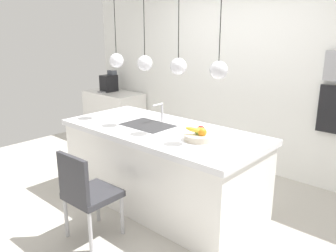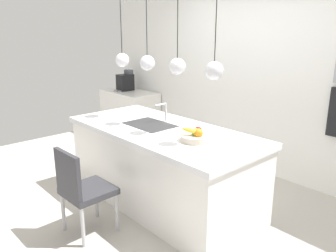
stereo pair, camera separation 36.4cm
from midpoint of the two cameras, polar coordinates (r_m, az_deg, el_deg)
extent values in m
plane|color=#BCB7AD|center=(4.06, 1.66, -12.50)|extent=(6.60, 6.60, 0.00)
cube|color=white|center=(4.90, 16.05, 7.89)|extent=(6.00, 0.10, 2.60)
cube|color=white|center=(3.88, 1.71, -7.15)|extent=(2.24, 0.99, 0.82)
cube|color=white|center=(3.73, 1.77, -0.91)|extent=(2.30, 1.05, 0.06)
cube|color=#2D2D30|center=(3.87, -0.37, 0.13)|extent=(0.56, 0.40, 0.02)
cylinder|color=silver|center=(4.00, 2.20, 2.32)|extent=(0.02, 0.02, 0.22)
cylinder|color=silver|center=(3.93, 1.38, 3.56)|extent=(0.02, 0.16, 0.02)
cylinder|color=beige|center=(3.34, 7.74, -2.04)|extent=(0.30, 0.30, 0.06)
sphere|color=red|center=(3.37, 8.13, -0.80)|extent=(0.08, 0.08, 0.08)
sphere|color=#B22D1E|center=(3.31, 8.26, -1.15)|extent=(0.07, 0.07, 0.07)
sphere|color=olive|center=(3.32, 7.78, -1.08)|extent=(0.08, 0.08, 0.08)
sphere|color=orange|center=(3.29, 8.28, -1.22)|extent=(0.09, 0.09, 0.09)
ellipsoid|color=yellow|center=(3.29, 6.97, -0.80)|extent=(0.19, 0.11, 0.07)
cube|color=white|center=(6.42, -4.79, 2.15)|extent=(1.10, 0.60, 0.82)
cube|color=black|center=(6.40, -5.52, 7.22)|extent=(0.20, 0.28, 0.30)
cube|color=gray|center=(6.32, -6.73, 5.81)|extent=(0.16, 0.08, 0.02)
cube|color=#4C515B|center=(6.42, -4.96, 8.97)|extent=(0.14, 0.11, 0.08)
cube|color=#333338|center=(3.39, -10.08, -10.66)|extent=(0.44, 0.45, 0.06)
cube|color=#333338|center=(3.20, -13.26, -7.85)|extent=(0.41, 0.05, 0.41)
cylinder|color=#B2B2B7|center=(3.46, -5.45, -14.22)|extent=(0.04, 0.04, 0.40)
cylinder|color=#B2B2B7|center=(3.72, -9.09, -12.03)|extent=(0.04, 0.04, 0.40)
cylinder|color=#B2B2B7|center=(3.28, -10.83, -16.33)|extent=(0.04, 0.04, 0.40)
cylinder|color=#B2B2B7|center=(3.55, -14.21, -13.79)|extent=(0.04, 0.04, 0.40)
sphere|color=silver|center=(4.13, -5.11, 10.87)|extent=(0.17, 0.17, 0.17)
cylinder|color=black|center=(4.12, -5.25, 16.19)|extent=(0.01, 0.01, 0.60)
sphere|color=silver|center=(3.77, -0.68, 10.45)|extent=(0.17, 0.17, 0.17)
cylinder|color=black|center=(3.75, -0.70, 16.28)|extent=(0.01, 0.01, 0.60)
sphere|color=silver|center=(3.42, 4.66, 9.85)|extent=(0.17, 0.17, 0.17)
cylinder|color=black|center=(3.41, 4.81, 16.27)|extent=(0.01, 0.01, 0.60)
sphere|color=silver|center=(3.12, 11.08, 9.01)|extent=(0.17, 0.17, 0.17)
cylinder|color=black|center=(3.10, 11.47, 16.06)|extent=(0.01, 0.01, 0.60)
camera|label=1|loc=(0.18, -87.14, 0.82)|focal=36.58mm
camera|label=2|loc=(0.18, 92.86, -0.82)|focal=36.58mm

